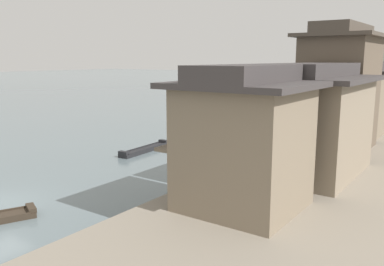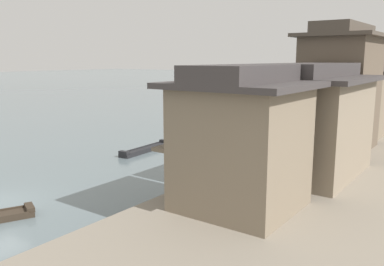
# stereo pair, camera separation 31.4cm
# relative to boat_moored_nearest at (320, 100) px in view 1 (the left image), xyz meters

# --- Properties ---
(boat_moored_nearest) EXTENTS (2.15, 3.75, 0.71)m
(boat_moored_nearest) POSITION_rel_boat_moored_nearest_xyz_m (0.00, 0.00, 0.00)
(boat_moored_nearest) COLOR #232326
(boat_moored_nearest) RESTS_ON ground
(boat_moored_second) EXTENTS (1.43, 4.75, 0.50)m
(boat_moored_second) POSITION_rel_boat_moored_nearest_xyz_m (8.89, -34.51, -0.10)
(boat_moored_second) COLOR brown
(boat_moored_second) RESTS_ON ground
(boat_moored_third) EXTENTS (1.16, 4.54, 0.48)m
(boat_moored_third) POSITION_rel_boat_moored_nearest_xyz_m (8.10, -25.73, -0.10)
(boat_moored_third) COLOR #232326
(boat_moored_third) RESTS_ON ground
(boat_moored_far) EXTENTS (1.22, 5.48, 0.51)m
(boat_moored_far) POSITION_rel_boat_moored_nearest_xyz_m (0.82, -45.42, -0.10)
(boat_moored_far) COLOR #232326
(boat_moored_far) RESTS_ON ground
(boat_midriver_drifting) EXTENTS (1.28, 4.67, 0.67)m
(boat_midriver_drifting) POSITION_rel_boat_moored_nearest_xyz_m (8.86, -4.01, -0.03)
(boat_midriver_drifting) COLOR #423328
(boat_midriver_drifting) RESTS_ON ground
(house_waterfront_nearest) EXTENTS (5.83, 5.55, 6.14)m
(house_waterfront_nearest) POSITION_rel_boat_moored_nearest_xyz_m (14.19, -53.96, 3.69)
(house_waterfront_nearest) COLOR #7F705B
(house_waterfront_nearest) RESTS_ON riverbank_right
(house_waterfront_second) EXTENTS (6.47, 8.16, 6.14)m
(house_waterfront_second) POSITION_rel_boat_moored_nearest_xyz_m (14.51, -46.87, 3.66)
(house_waterfront_second) COLOR gray
(house_waterfront_second) RESTS_ON riverbank_right
(house_waterfront_tall) EXTENTS (5.49, 6.82, 8.74)m
(house_waterfront_tall) POSITION_rel_boat_moored_nearest_xyz_m (14.01, -39.47, 4.98)
(house_waterfront_tall) COLOR brown
(house_waterfront_tall) RESTS_ON riverbank_right
(house_waterfront_narrow) EXTENTS (5.15, 7.74, 6.14)m
(house_waterfront_narrow) POSITION_rel_boat_moored_nearest_xyz_m (13.85, -31.96, 3.67)
(house_waterfront_narrow) COLOR #7F705B
(house_waterfront_narrow) RESTS_ON riverbank_right
(mooring_post_dock_near) EXTENTS (0.20, 0.20, 0.88)m
(mooring_post_dock_near) POSITION_rel_boat_moored_nearest_xyz_m (10.76, -53.17, 1.11)
(mooring_post_dock_near) COLOR #473828
(mooring_post_dock_near) RESTS_ON riverbank_right
(mooring_post_dock_mid) EXTENTS (0.20, 0.20, 0.77)m
(mooring_post_dock_mid) POSITION_rel_boat_moored_nearest_xyz_m (10.76, -41.43, 1.05)
(mooring_post_dock_mid) COLOR #473828
(mooring_post_dock_mid) RESTS_ON riverbank_right
(stone_bridge) EXTENTS (27.29, 2.40, 5.13)m
(stone_bridge) POSITION_rel_boat_moored_nearest_xyz_m (2.71, 16.00, 3.14)
(stone_bridge) COLOR gray
(stone_bridge) RESTS_ON ground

